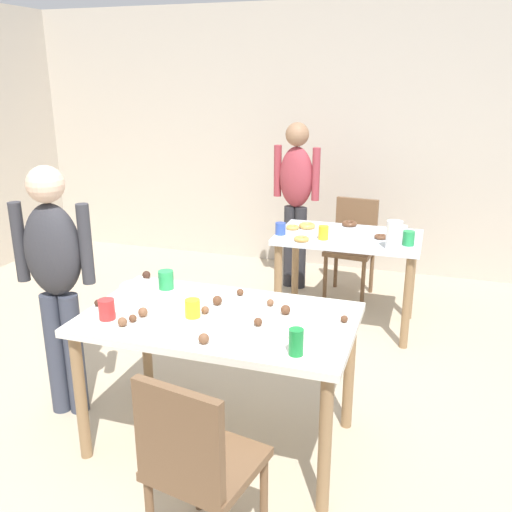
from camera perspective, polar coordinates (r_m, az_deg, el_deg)
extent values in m
plane|color=tan|center=(3.29, -5.69, -17.93)|extent=(6.40, 6.40, 0.00)
cube|color=#BCB2A3|center=(5.76, 6.86, 11.68)|extent=(6.40, 0.10, 2.60)
cube|color=silver|center=(2.89, -3.78, -6.46)|extent=(1.39, 0.81, 0.04)
cylinder|color=olive|center=(3.08, -17.47, -13.59)|extent=(0.06, 0.06, 0.71)
cylinder|color=olive|center=(2.64, 7.04, -18.64)|extent=(0.06, 0.06, 0.71)
cylinder|color=olive|center=(3.58, -11.15, -8.34)|extent=(0.06, 0.06, 0.71)
cylinder|color=olive|center=(3.21, 9.49, -11.49)|extent=(0.06, 0.06, 0.71)
cube|color=silver|center=(4.37, 9.43, 1.89)|extent=(1.09, 0.67, 0.04)
cylinder|color=olive|center=(4.32, 2.25, -3.28)|extent=(0.06, 0.06, 0.71)
cylinder|color=olive|center=(4.19, 15.15, -4.65)|extent=(0.06, 0.06, 0.71)
cylinder|color=olive|center=(4.82, 4.03, -1.01)|extent=(0.06, 0.06, 0.71)
cylinder|color=olive|center=(4.70, 15.56, -2.16)|extent=(0.06, 0.06, 0.71)
cube|color=brown|center=(2.41, -4.99, -20.35)|extent=(0.47, 0.47, 0.04)
cube|color=brown|center=(2.16, -7.94, -18.06)|extent=(0.38, 0.11, 0.42)
cylinder|color=brown|center=(2.74, -5.93, -21.00)|extent=(0.04, 0.04, 0.41)
cylinder|color=brown|center=(2.60, 0.81, -23.38)|extent=(0.04, 0.04, 0.41)
cube|color=brown|center=(5.05, 9.58, 0.53)|extent=(0.44, 0.44, 0.04)
cube|color=brown|center=(5.15, 10.22, 3.52)|extent=(0.38, 0.08, 0.42)
cylinder|color=brown|center=(4.92, 10.85, -2.75)|extent=(0.04, 0.04, 0.41)
cylinder|color=brown|center=(5.00, 7.07, -2.22)|extent=(0.04, 0.04, 0.41)
cylinder|color=brown|center=(5.24, 11.72, -1.54)|extent=(0.04, 0.04, 0.41)
cylinder|color=brown|center=(5.31, 8.15, -1.06)|extent=(0.04, 0.04, 0.41)
cylinder|color=#383D4C|center=(3.51, -19.72, -9.35)|extent=(0.11, 0.11, 0.74)
cylinder|color=#383D4C|center=(3.47, -18.06, -9.53)|extent=(0.11, 0.11, 0.74)
ellipsoid|color=#333338|center=(3.26, -20.01, 0.57)|extent=(0.35, 0.26, 0.53)
sphere|color=beige|center=(3.17, -20.71, 6.86)|extent=(0.20, 0.20, 0.20)
cylinder|color=#333338|center=(3.34, -23.02, 1.31)|extent=(0.08, 0.08, 0.45)
cylinder|color=#333338|center=(3.17, -17.00, 1.15)|extent=(0.08, 0.08, 0.45)
cylinder|color=#28282D|center=(5.21, 4.52, 0.80)|extent=(0.11, 0.11, 0.77)
cylinder|color=#28282D|center=(5.26, 3.44, 0.98)|extent=(0.11, 0.11, 0.77)
ellipsoid|color=#9E3842|center=(5.08, 4.14, 8.03)|extent=(0.35, 0.26, 0.55)
sphere|color=#997051|center=(5.03, 4.24, 12.28)|extent=(0.21, 0.21, 0.21)
cylinder|color=#9E3842|center=(5.00, 6.14, 8.28)|extent=(0.08, 0.08, 0.47)
cylinder|color=#9E3842|center=(5.16, 2.23, 8.68)|extent=(0.08, 0.08, 0.47)
cylinder|color=white|center=(3.16, -11.86, -3.51)|extent=(0.21, 0.21, 0.07)
cylinder|color=#198438|center=(2.48, 4.12, -8.75)|extent=(0.07, 0.07, 0.12)
cube|color=silver|center=(2.62, -0.84, -8.52)|extent=(0.17, 0.02, 0.01)
cylinder|color=yellow|center=(2.86, -6.42, -5.34)|extent=(0.08, 0.08, 0.09)
cylinder|color=red|center=(2.92, -14.99, -5.28)|extent=(0.08, 0.08, 0.10)
cylinder|color=green|center=(3.25, -9.17, -2.41)|extent=(0.09, 0.09, 0.11)
sphere|color=brown|center=(2.83, -13.49, -6.55)|extent=(0.05, 0.05, 0.05)
sphere|color=brown|center=(2.75, 0.21, -6.74)|extent=(0.04, 0.04, 0.04)
sphere|color=#3D2319|center=(3.10, -15.84, -4.63)|extent=(0.04, 0.04, 0.04)
sphere|color=#3D2319|center=(3.43, -11.13, -1.90)|extent=(0.05, 0.05, 0.05)
sphere|color=brown|center=(2.86, -12.47, -6.22)|extent=(0.04, 0.04, 0.04)
sphere|color=brown|center=(2.88, 3.04, -5.49)|extent=(0.05, 0.05, 0.05)
sphere|color=brown|center=(2.83, 9.00, -6.36)|extent=(0.04, 0.04, 0.04)
sphere|color=brown|center=(3.12, -1.62, -3.71)|extent=(0.04, 0.04, 0.04)
sphere|color=brown|center=(2.59, -5.36, -8.39)|extent=(0.05, 0.05, 0.05)
sphere|color=brown|center=(2.98, 1.47, -4.77)|extent=(0.04, 0.04, 0.04)
sphere|color=brown|center=(2.90, -5.22, -5.51)|extent=(0.04, 0.04, 0.04)
sphere|color=brown|center=(2.91, -11.48, -5.63)|extent=(0.05, 0.05, 0.05)
sphere|color=brown|center=(3.00, -3.97, -4.54)|extent=(0.05, 0.05, 0.05)
sphere|color=brown|center=(2.63, 3.84, -8.01)|extent=(0.05, 0.05, 0.05)
cylinder|color=white|center=(4.04, 13.92, 2.09)|extent=(0.11, 0.11, 0.20)
cylinder|color=green|center=(4.17, 15.32, 1.76)|extent=(0.08, 0.08, 0.11)
cylinder|color=yellow|center=(4.20, 6.90, 2.38)|extent=(0.08, 0.08, 0.10)
cylinder|color=#3351B2|center=(4.30, 2.51, 2.81)|extent=(0.08, 0.08, 0.09)
cylinder|color=white|center=(4.29, 14.63, 2.30)|extent=(0.08, 0.08, 0.11)
torus|color=gold|center=(4.47, 3.76, 2.94)|extent=(0.10, 0.10, 0.03)
torus|color=brown|center=(4.30, 12.63, 1.93)|extent=(0.10, 0.10, 0.03)
torus|color=gold|center=(4.51, 5.24, 3.10)|extent=(0.13, 0.13, 0.04)
torus|color=brown|center=(4.62, 9.52, 3.27)|extent=(0.12, 0.12, 0.04)
torus|color=gold|center=(4.15, 4.67, 1.75)|extent=(0.11, 0.11, 0.03)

